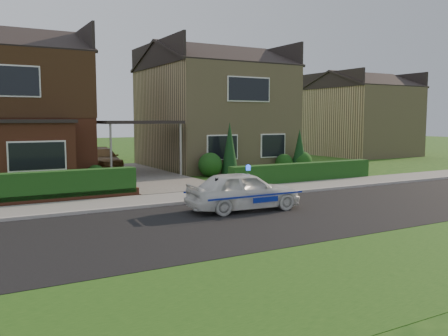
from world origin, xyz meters
TOP-DOWN VIEW (x-y plane):
  - ground at (0.00, 0.00)m, footprint 120.00×120.00m
  - road at (0.00, 0.00)m, footprint 60.00×6.00m
  - kerb at (0.00, 3.05)m, footprint 60.00×0.16m
  - sidewalk at (0.00, 4.10)m, footprint 60.00×2.00m
  - grass_verge at (0.00, -5.00)m, footprint 60.00×4.00m
  - driveway at (0.00, 11.00)m, footprint 3.80×12.00m
  - house_left at (-5.78, 13.90)m, footprint 7.50×9.53m
  - house_right at (5.80, 13.99)m, footprint 7.50×8.06m
  - carport_link at (0.00, 10.95)m, footprint 3.80×3.00m
  - dwarf_wall at (-5.80, 5.30)m, footprint 7.70×0.25m
  - hedge_left at (-5.80, 5.45)m, footprint 7.50×0.55m
  - hedge_right at (5.80, 5.35)m, footprint 7.50×0.55m
  - shrub_left_mid at (-4.00, 9.30)m, footprint 1.32×1.32m
  - shrub_left_near at (-2.40, 9.60)m, footprint 0.84×0.84m
  - shrub_right_near at (3.20, 9.40)m, footprint 1.20×1.20m
  - shrub_right_mid at (7.80, 9.50)m, footprint 0.96×0.96m
  - shrub_right_far at (8.80, 9.20)m, footprint 1.08×1.08m
  - conifer_a at (4.20, 9.20)m, footprint 0.90×0.90m
  - conifer_b at (8.60, 9.20)m, footprint 0.90×0.90m
  - neighbour_right at (20.00, 16.00)m, footprint 6.50×7.00m
  - police_car at (0.08, 1.20)m, footprint 3.31×3.71m
  - driveway_car at (-1.00, 13.91)m, footprint 1.92×4.17m
  - potted_plant_c at (-4.35, 7.25)m, footprint 0.48×0.48m

SIDE VIEW (x-z plane):
  - ground at x=0.00m, z-range 0.00..0.00m
  - road at x=0.00m, z-range -0.01..0.01m
  - grass_verge at x=0.00m, z-range -0.01..0.01m
  - hedge_left at x=-5.80m, z-range -0.45..0.45m
  - hedge_right at x=5.80m, z-range -0.40..0.40m
  - sidewalk at x=0.00m, z-range 0.00..0.10m
  - kerb at x=0.00m, z-range 0.00..0.12m
  - driveway at x=0.00m, z-range 0.00..0.12m
  - dwarf_wall at x=-5.80m, z-range 0.00..0.36m
  - shrub_left_near at x=-2.40m, z-range 0.00..0.84m
  - potted_plant_c at x=-4.35m, z-range 0.00..0.85m
  - shrub_right_mid at x=7.80m, z-range 0.00..0.96m
  - shrub_right_far at x=8.80m, z-range 0.00..1.08m
  - shrub_right_near at x=3.20m, z-range 0.00..1.20m
  - police_car at x=0.08m, z-range -0.08..1.31m
  - shrub_left_mid at x=-4.00m, z-range 0.00..1.32m
  - driveway_car at x=-1.00m, z-range 0.12..1.30m
  - conifer_b at x=8.60m, z-range 0.00..2.20m
  - conifer_a at x=4.20m, z-range 0.00..2.60m
  - neighbour_right at x=20.00m, z-range 0.00..5.20m
  - carport_link at x=0.00m, z-range 1.27..4.04m
  - house_right at x=5.80m, z-range 0.04..7.29m
  - house_left at x=-5.78m, z-range 0.19..7.44m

